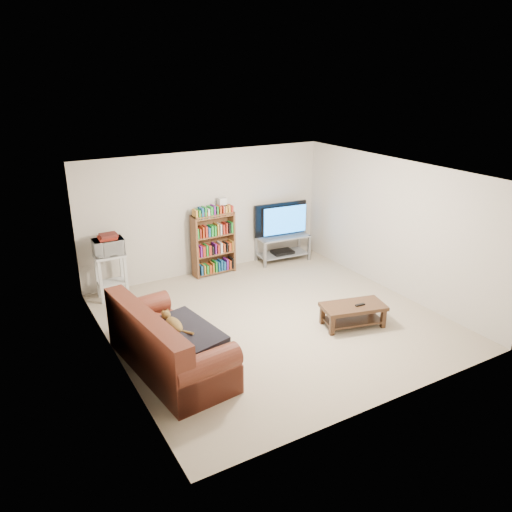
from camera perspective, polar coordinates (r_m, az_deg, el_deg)
floor at (r=8.16m, az=2.02°, el=-7.32°), size 5.00×5.00×0.00m
ceiling at (r=7.35m, az=2.26°, el=9.44°), size 5.00×5.00×0.00m
wall_back at (r=9.78m, az=-5.64°, el=4.95°), size 5.00×0.00×5.00m
wall_front at (r=5.88m, az=15.18°, el=-6.62°), size 5.00×0.00×5.00m
wall_left at (r=6.78m, az=-16.14°, el=-2.99°), size 0.00×5.00×5.00m
wall_right at (r=9.18m, az=15.52°, el=3.24°), size 0.00×5.00×5.00m
sofa at (r=6.88m, az=-10.39°, el=-10.34°), size 1.16×2.22×0.91m
blanket at (r=6.73m, az=-8.54°, el=-8.86°), size 1.02×1.21×0.19m
cat at (r=6.85m, az=-9.34°, el=-7.76°), size 0.30×0.60×0.17m
coffee_table at (r=8.03m, az=11.03°, el=-6.21°), size 1.08×0.72×0.36m
remote at (r=7.98m, az=11.81°, el=-5.48°), size 0.17×0.06×0.02m
tv_stand at (r=10.51m, az=3.06°, el=1.40°), size 1.14×0.59×0.55m
television at (r=10.35m, az=3.12°, el=4.12°), size 1.19×0.25×0.68m
dvd_player at (r=10.57m, az=3.05°, el=0.47°), size 0.46×0.34×0.06m
bookshelf at (r=9.77m, az=-4.89°, el=1.49°), size 0.86×0.29×1.23m
shelf_clutter at (r=9.62m, az=-4.53°, el=5.56°), size 0.63×0.21×0.28m
microwave_stand at (r=9.06m, az=-16.24°, el=-1.58°), size 0.53×0.39×0.82m
microwave at (r=8.92m, az=-16.52°, el=1.01°), size 0.52×0.36×0.28m
game_boxes at (r=8.86m, az=-16.62°, el=2.02°), size 0.31×0.27×0.05m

